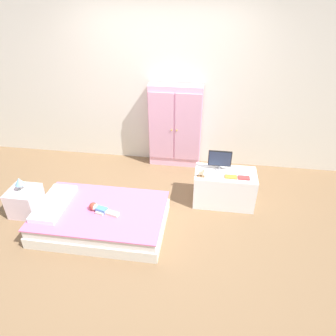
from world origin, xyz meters
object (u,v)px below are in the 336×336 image
object	(u,v)px
wardrobe	(175,127)
tv_stand	(224,188)
table_lamp	(19,182)
nightstand	(25,201)
book_red	(244,178)
doll	(98,208)
book_orange	(231,177)
bed	(101,218)
tv_monitor	(220,159)
rocking_horse_toy	(202,173)

from	to	relation	value
wardrobe	tv_stand	world-z (taller)	wardrobe
wardrobe	table_lamp	bearing A→B (deg)	-139.33
nightstand	wardrobe	size ratio (longest dim) A/B	0.28
wardrobe	book_red	size ratio (longest dim) A/B	9.24
nightstand	wardrobe	xyz separation A→B (m)	(1.77, 1.52, 0.48)
doll	book_orange	world-z (taller)	book_orange
bed	table_lamp	xyz separation A→B (m)	(-1.07, 0.13, 0.35)
doll	nightstand	bearing A→B (deg)	171.78
bed	tv_monitor	distance (m)	1.69
tv_monitor	wardrobe	bearing A→B (deg)	129.01
tv_stand	rocking_horse_toy	xyz separation A→B (m)	(-0.31, -0.13, 0.30)
doll	wardrobe	xyz separation A→B (m)	(0.71, 1.68, 0.35)
table_lamp	wardrobe	xyz separation A→B (m)	(1.77, 1.52, 0.18)
book_red	table_lamp	bearing A→B (deg)	-169.94
doll	wardrobe	distance (m)	1.86
book_red	tv_stand	bearing A→B (deg)	156.75
tv_monitor	tv_stand	bearing A→B (deg)	-37.88
table_lamp	tv_stand	world-z (taller)	table_lamp
doll	table_lamp	world-z (taller)	table_lamp
nightstand	bed	bearing A→B (deg)	-6.76
doll	rocking_horse_toy	bearing A→B (deg)	27.15
nightstand	rocking_horse_toy	xyz separation A→B (m)	(2.25, 0.46, 0.35)
book_orange	bed	bearing A→B (deg)	-158.26
tv_monitor	book_orange	bearing A→B (deg)	-47.75
rocking_horse_toy	wardrobe	bearing A→B (deg)	114.07
book_orange	book_red	size ratio (longest dim) A/B	1.07
bed	rocking_horse_toy	bearing A→B (deg)	26.23
doll	wardrobe	size ratio (longest dim) A/B	0.29
tv_stand	bed	bearing A→B (deg)	-154.38
table_lamp	nightstand	bearing A→B (deg)	-90.00
nightstand	book_red	bearing A→B (deg)	10.06
nightstand	tv_monitor	xyz separation A→B (m)	(2.47, 0.66, 0.46)
tv_stand	book_orange	distance (m)	0.27
book_red	nightstand	bearing A→B (deg)	-169.94
bed	table_lamp	world-z (taller)	table_lamp
nightstand	tv_monitor	bearing A→B (deg)	15.06
nightstand	wardrobe	world-z (taller)	wardrobe
wardrobe	book_orange	xyz separation A→B (m)	(0.85, -1.03, -0.18)
nightstand	book_red	distance (m)	2.85
wardrobe	rocking_horse_toy	distance (m)	1.18
doll	book_orange	distance (m)	1.70
doll	book_orange	bearing A→B (deg)	22.51
tv_monitor	book_red	distance (m)	0.39
table_lamp	wardrobe	bearing A→B (deg)	40.67
table_lamp	rocking_horse_toy	size ratio (longest dim) A/B	1.49
table_lamp	book_orange	size ratio (longest dim) A/B	1.19
doll	nightstand	size ratio (longest dim) A/B	1.06
nightstand	tv_stand	xyz separation A→B (m)	(2.56, 0.59, 0.06)
bed	book_red	distance (m)	1.86
bed	table_lamp	bearing A→B (deg)	173.24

